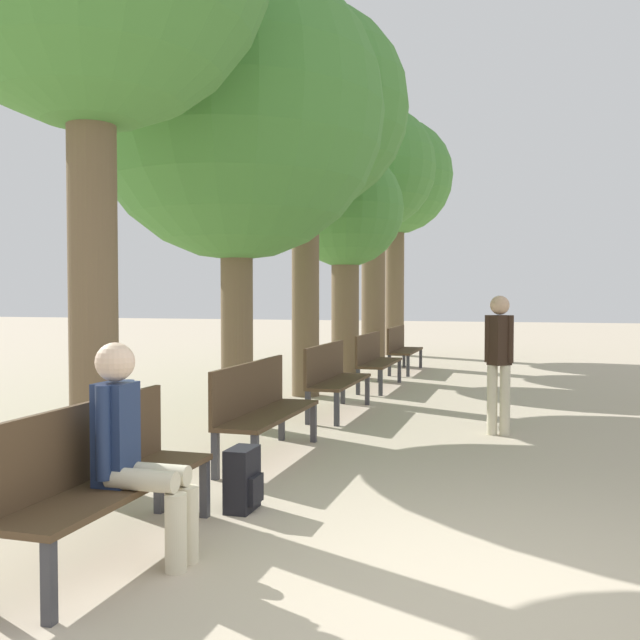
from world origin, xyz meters
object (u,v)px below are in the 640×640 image
tree_row_2 (305,111)px  person_seated (133,446)px  bench_row_2 (333,374)px  tree_row_1 (236,113)px  bench_row_3 (374,357)px  bench_row_0 (100,468)px  bench_row_1 (260,403)px  backpack (243,480)px  tree_row_3 (345,215)px  pedestrian_near (499,355)px  tree_row_4 (374,173)px  tree_row_5 (395,180)px  bench_row_4 (401,346)px

tree_row_2 → person_seated: (1.12, -7.10, -3.84)m
bench_row_2 → person_seated: bearing=-87.5°
bench_row_2 → tree_row_1: (-0.88, -1.27, 3.28)m
bench_row_3 → bench_row_0: bearing=-90.0°
bench_row_1 → tree_row_1: (-0.88, 1.50, 3.28)m
backpack → bench_row_2: bearing=96.3°
tree_row_3 → pedestrian_near: 6.36m
person_seated → backpack: person_seated is taller
tree_row_4 → backpack: bearing=-83.1°
tree_row_4 → tree_row_2: bearing=-90.0°
bench_row_0 → tree_row_2: (-0.88, 7.08, 4.00)m
tree_row_3 → pedestrian_near: bearing=-58.5°
tree_row_3 → tree_row_4: size_ratio=0.74×
bench_row_1 → tree_row_5: 13.09m
tree_row_2 → tree_row_4: (-0.00, 5.27, -0.11)m
tree_row_1 → backpack: size_ratio=11.94×
pedestrian_near → bench_row_4: bearing=109.1°
bench_row_3 → pedestrian_near: 4.31m
tree_row_4 → person_seated: size_ratio=4.49×
tree_row_1 → tree_row_3: 5.47m
bench_row_2 → person_seated: size_ratio=1.39×
bench_row_1 → pedestrian_near: pedestrian_near is taller
tree_row_3 → person_seated: (1.12, -9.71, -2.48)m
bench_row_1 → bench_row_4: same height
tree_row_1 → tree_row_5: bearing=90.0°
tree_row_5 → tree_row_1: bearing=-90.0°
tree_row_4 → pedestrian_near: size_ratio=3.71×
bench_row_3 → tree_row_3: size_ratio=0.42×
tree_row_2 → person_seated: size_ratio=4.68×
bench_row_1 → person_seated: 2.80m
bench_row_2 → bench_row_1: bearing=-90.0°
tree_row_4 → pedestrian_near: (3.11, -7.73, -3.51)m
bench_row_0 → pedestrian_near: pedestrian_near is taller
bench_row_2 → tree_row_1: 3.62m
tree_row_1 → tree_row_4: tree_row_4 is taller
tree_row_4 → tree_row_5: size_ratio=0.95×
tree_row_2 → backpack: tree_row_2 is taller
bench_row_0 → bench_row_2: 5.53m
bench_row_2 → person_seated: (0.24, -5.55, 0.16)m
tree_row_3 → tree_row_4: (0.00, 2.67, 1.25)m
tree_row_5 → pedestrian_near: 11.60m
tree_row_2 → pedestrian_near: size_ratio=3.87×
bench_row_2 → tree_row_5: bearing=95.2°
bench_row_4 → tree_row_2: tree_row_2 is taller
bench_row_3 → tree_row_3: tree_row_3 is taller
bench_row_3 → tree_row_2: bearing=-125.9°
bench_row_0 → bench_row_4: same height
tree_row_3 → person_seated: tree_row_3 is taller
bench_row_1 → tree_row_2: 5.95m
bench_row_0 → person_seated: size_ratio=1.39×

